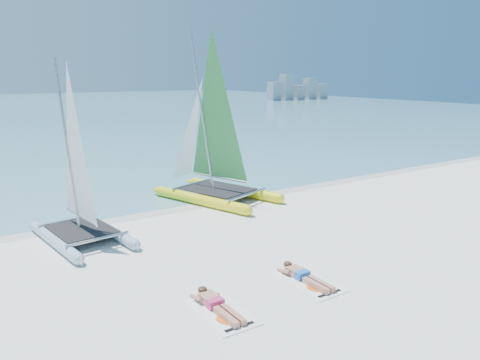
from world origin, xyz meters
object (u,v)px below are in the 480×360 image
Objects in this scene: catamaran_yellow at (208,144)px; sunbather_a at (216,304)px; catamaran_blue at (77,186)px; towel_a at (221,312)px; sunbather_b at (303,275)px; towel_b at (308,282)px.

sunbather_a is (-4.55, -8.40, -2.14)m from catamaran_yellow.
towel_a is (1.29, -6.37, -1.71)m from catamaran_blue.
towel_a is 2.61m from sunbather_b.
sunbather_b is (3.88, -6.10, -1.60)m from catamaran_blue.
catamaran_yellow is 9.79m from sunbather_a.
sunbather_a is at bearing 90.00° from towel_a.
towel_b is at bearing -65.15° from catamaran_blue.
towel_b is 0.22m from sunbather_b.
catamaran_blue is 7.58m from towel_b.
catamaran_blue is 3.33× the size of sunbather_b.
catamaran_blue is 3.11× the size of towel_b.
catamaran_blue reaches higher than sunbather_b.
towel_b is (-1.96, -8.51, -2.25)m from catamaran_yellow.
catamaran_blue is at bearing 121.66° from towel_b.
towel_a is 2.59m from towel_b.
sunbather_a is 2.59m from sunbather_b.
catamaran_yellow reaches higher than towel_a.
towel_b is at bearing -90.00° from sunbather_b.
catamaran_yellow is at bearing 62.11° from towel_a.
sunbather_b reaches higher than towel_a.
sunbather_a is at bearing 177.57° from towel_b.
catamaran_blue is 6.72m from towel_a.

